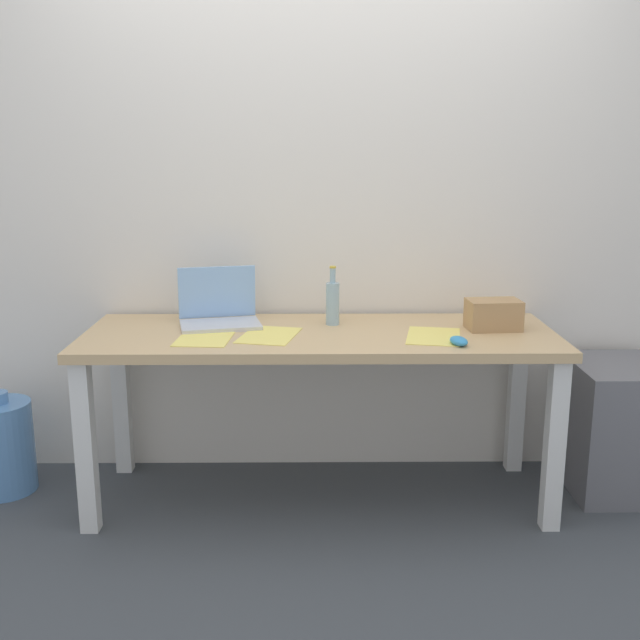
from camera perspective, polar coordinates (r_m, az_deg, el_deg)
The scene contains 12 objects.
ground_plane at distance 3.38m, azimuth 0.00°, elevation -13.19°, with size 8.00×8.00×0.00m, color #42474C.
back_wall at distance 3.44m, azimuth -0.06°, elevation 9.83°, with size 5.20×0.08×2.60m, color silver.
desk at distance 3.15m, azimuth 0.00°, elevation -2.59°, with size 1.95×0.69×0.74m.
laptop_left at distance 3.26m, azimuth -7.63°, elevation 0.56°, with size 0.38×0.30×0.24m.
beer_bottle at distance 3.23m, azimuth 0.96°, elevation 1.38°, with size 0.06×0.06×0.25m.
computer_mouse at distance 2.96m, azimuth 10.45°, elevation -1.57°, with size 0.06×0.10×0.03m, color #338CC6.
cardboard_box at distance 3.23m, azimuth 12.98°, elevation 0.40°, with size 0.22×0.14×0.13m, color tan.
paper_sheet_front_left at distance 3.06m, azimuth -8.68°, elevation -1.31°, with size 0.21×0.30×0.00m, color #F4E06B.
paper_yellow_folder at distance 3.06m, azimuth -3.88°, elevation -1.16°, with size 0.21×0.30×0.00m, color #F4E06B.
paper_sheet_front_right at distance 3.08m, azimuth 8.59°, elevation -1.21°, with size 0.21×0.30×0.00m, color #F4E06B.
water_cooler_jug at distance 3.63m, azimuth -22.97°, elevation -8.79°, with size 0.28×0.28×0.46m.
filing_cabinet at distance 3.59m, azimuth 21.45°, elevation -7.53°, with size 0.40×0.48×0.57m, color slate.
Camera 1 is at (-0.03, -3.03, 1.50)m, focal length 42.31 mm.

